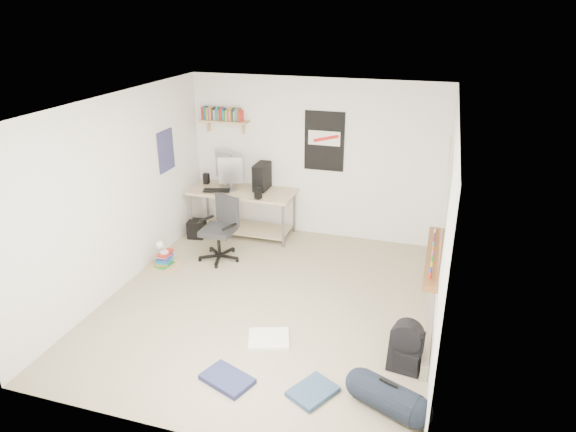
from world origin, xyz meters
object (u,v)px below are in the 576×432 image
(book_stack, at_px, (164,256))
(desk, at_px, (243,213))
(office_chair, at_px, (218,228))
(duffel_bag, at_px, (387,398))
(backpack, at_px, (406,351))

(book_stack, bearing_deg, desk, 64.29)
(office_chair, distance_m, duffel_bag, 3.64)
(duffel_bag, bearing_deg, office_chair, 162.24)
(office_chair, xyz_separation_m, book_stack, (-0.66, -0.43, -0.34))
(office_chair, relative_size, backpack, 2.17)
(backpack, bearing_deg, duffel_bag, -90.58)
(desk, bearing_deg, office_chair, -115.16)
(duffel_bag, bearing_deg, book_stack, 173.45)
(desk, xyz_separation_m, backpack, (2.83, -2.65, -0.16))
(office_chair, height_order, backpack, office_chair)
(backpack, height_order, duffel_bag, duffel_bag)
(office_chair, distance_m, book_stack, 0.86)
(office_chair, relative_size, book_stack, 2.18)
(backpack, relative_size, duffel_bag, 0.74)
(duffel_bag, bearing_deg, backpack, 104.56)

